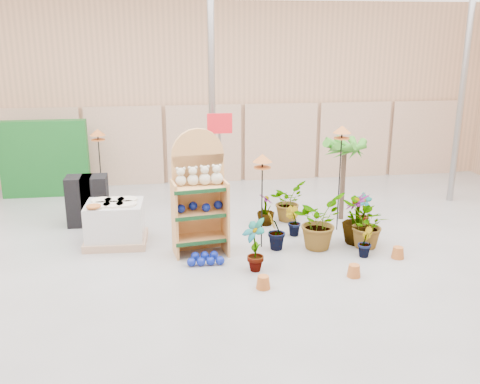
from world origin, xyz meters
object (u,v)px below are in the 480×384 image
object	(u,v)px
potted_plant_2	(318,221)
display_shelf	(199,197)
pallet_stack	(115,223)
bird_table_front	(262,161)

from	to	relation	value
potted_plant_2	display_shelf	bearing A→B (deg)	175.82
pallet_stack	bird_table_front	xyz separation A→B (m)	(2.61, -0.53, 1.20)
pallet_stack	potted_plant_2	world-z (taller)	potted_plant_2
display_shelf	pallet_stack	distance (m)	1.70
pallet_stack	bird_table_front	world-z (taller)	bird_table_front
display_shelf	potted_plant_2	world-z (taller)	display_shelf
bird_table_front	potted_plant_2	xyz separation A→B (m)	(0.99, -0.16, -1.09)
display_shelf	pallet_stack	world-z (taller)	display_shelf
bird_table_front	potted_plant_2	distance (m)	1.48
display_shelf	potted_plant_2	bearing A→B (deg)	-12.44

